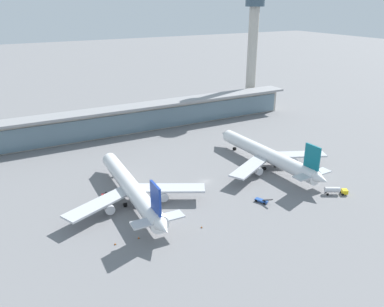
{
  "coord_description": "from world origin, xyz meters",
  "views": [
    {
      "loc": [
        -71.91,
        -121.95,
        69.3
      ],
      "look_at": [
        0.0,
        11.37,
        8.34
      ],
      "focal_mm": 35.99,
      "sensor_mm": 36.0,
      "label": 1
    }
  ],
  "objects_px": {
    "service_truck_near_nose_red": "(106,195)",
    "control_tower": "(253,44)",
    "airliner_left_stand": "(132,189)",
    "service_truck_under_wing_blue": "(262,201)",
    "service_truck_mid_apron_yellow": "(335,190)",
    "safety_cone_alpha": "(139,238)",
    "safety_cone_charlie": "(202,227)",
    "airliner_centre_stand": "(268,155)",
    "safety_cone_bravo": "(115,244)"
  },
  "relations": [
    {
      "from": "service_truck_near_nose_red",
      "to": "service_truck_mid_apron_yellow",
      "type": "distance_m",
      "value": 87.02
    },
    {
      "from": "service_truck_near_nose_red",
      "to": "control_tower",
      "type": "xyz_separation_m",
      "value": [
        123.76,
        78.55,
        41.23
      ]
    },
    {
      "from": "control_tower",
      "to": "safety_cone_alpha",
      "type": "height_order",
      "value": "control_tower"
    },
    {
      "from": "safety_cone_alpha",
      "to": "service_truck_under_wing_blue",
      "type": "bearing_deg",
      "value": 0.02
    },
    {
      "from": "service_truck_near_nose_red",
      "to": "safety_cone_charlie",
      "type": "distance_m",
      "value": 41.31
    },
    {
      "from": "safety_cone_bravo",
      "to": "service_truck_near_nose_red",
      "type": "bearing_deg",
      "value": 78.48
    },
    {
      "from": "service_truck_mid_apron_yellow",
      "to": "airliner_left_stand",
      "type": "bearing_deg",
      "value": 156.51
    },
    {
      "from": "service_truck_near_nose_red",
      "to": "service_truck_mid_apron_yellow",
      "type": "bearing_deg",
      "value": -26.76
    },
    {
      "from": "service_truck_mid_apron_yellow",
      "to": "safety_cone_alpha",
      "type": "relative_size",
      "value": 12.28
    },
    {
      "from": "service_truck_under_wing_blue",
      "to": "airliner_left_stand",
      "type": "bearing_deg",
      "value": 151.6
    },
    {
      "from": "safety_cone_alpha",
      "to": "service_truck_near_nose_red",
      "type": "bearing_deg",
      "value": 92.21
    },
    {
      "from": "service_truck_under_wing_blue",
      "to": "safety_cone_charlie",
      "type": "xyz_separation_m",
      "value": [
        -27.75,
        -4.1,
        -0.49
      ]
    },
    {
      "from": "airliner_centre_stand",
      "to": "safety_cone_charlie",
      "type": "xyz_separation_m",
      "value": [
        -49.84,
        -28.54,
        -5.4
      ]
    },
    {
      "from": "airliner_left_stand",
      "to": "safety_cone_alpha",
      "type": "distance_m",
      "value": 24.03
    },
    {
      "from": "airliner_centre_stand",
      "to": "service_truck_mid_apron_yellow",
      "type": "relative_size",
      "value": 7.93
    },
    {
      "from": "airliner_left_stand",
      "to": "airliner_centre_stand",
      "type": "distance_m",
      "value": 63.79
    },
    {
      "from": "service_truck_near_nose_red",
      "to": "safety_cone_bravo",
      "type": "bearing_deg",
      "value": -101.52
    },
    {
      "from": "service_truck_mid_apron_yellow",
      "to": "safety_cone_charlie",
      "type": "xyz_separation_m",
      "value": [
        -56.27,
        3.86,
        -1.39
      ]
    },
    {
      "from": "service_truck_under_wing_blue",
      "to": "safety_cone_bravo",
      "type": "distance_m",
      "value": 55.49
    },
    {
      "from": "airliner_centre_stand",
      "to": "service_truck_near_nose_red",
      "type": "height_order",
      "value": "airliner_centre_stand"
    },
    {
      "from": "safety_cone_charlie",
      "to": "service_truck_near_nose_red",
      "type": "bearing_deg",
      "value": 121.25
    },
    {
      "from": "service_truck_under_wing_blue",
      "to": "service_truck_mid_apron_yellow",
      "type": "bearing_deg",
      "value": -15.61
    },
    {
      "from": "service_truck_mid_apron_yellow",
      "to": "safety_cone_alpha",
      "type": "bearing_deg",
      "value": 174.07
    },
    {
      "from": "safety_cone_charlie",
      "to": "airliner_left_stand",
      "type": "bearing_deg",
      "value": 117.59
    },
    {
      "from": "airliner_centre_stand",
      "to": "airliner_left_stand",
      "type": "bearing_deg",
      "value": -178.29
    },
    {
      "from": "airliner_left_stand",
      "to": "control_tower",
      "type": "xyz_separation_m",
      "value": [
        116.24,
        87.23,
        36.39
      ]
    },
    {
      "from": "safety_cone_alpha",
      "to": "service_truck_mid_apron_yellow",
      "type": "bearing_deg",
      "value": -5.93
    },
    {
      "from": "service_truck_near_nose_red",
      "to": "control_tower",
      "type": "relative_size",
      "value": 0.04
    },
    {
      "from": "airliner_centre_stand",
      "to": "service_truck_under_wing_blue",
      "type": "distance_m",
      "value": 33.3
    },
    {
      "from": "service_truck_near_nose_red",
      "to": "service_truck_under_wing_blue",
      "type": "xyz_separation_m",
      "value": [
        49.18,
        -31.21,
        -0.07
      ]
    },
    {
      "from": "control_tower",
      "to": "service_truck_mid_apron_yellow",
      "type": "bearing_deg",
      "value": -111.37
    },
    {
      "from": "safety_cone_bravo",
      "to": "safety_cone_alpha",
      "type": "bearing_deg",
      "value": -2.59
    },
    {
      "from": "airliner_left_stand",
      "to": "control_tower",
      "type": "bearing_deg",
      "value": 36.88
    },
    {
      "from": "safety_cone_alpha",
      "to": "safety_cone_charlie",
      "type": "xyz_separation_m",
      "value": [
        20.22,
        -4.09,
        0.0
      ]
    },
    {
      "from": "control_tower",
      "to": "airliner_centre_stand",
      "type": "bearing_deg",
      "value": -121.59
    },
    {
      "from": "service_truck_near_nose_red",
      "to": "service_truck_under_wing_blue",
      "type": "bearing_deg",
      "value": -32.4
    },
    {
      "from": "airliner_left_stand",
      "to": "service_truck_under_wing_blue",
      "type": "bearing_deg",
      "value": -28.4
    },
    {
      "from": "service_truck_under_wing_blue",
      "to": "safety_cone_bravo",
      "type": "height_order",
      "value": "service_truck_under_wing_blue"
    },
    {
      "from": "service_truck_mid_apron_yellow",
      "to": "control_tower",
      "type": "distance_m",
      "value": 132.71
    },
    {
      "from": "safety_cone_charlie",
      "to": "service_truck_mid_apron_yellow",
      "type": "bearing_deg",
      "value": -3.93
    },
    {
      "from": "safety_cone_bravo",
      "to": "safety_cone_charlie",
      "type": "height_order",
      "value": "same"
    },
    {
      "from": "airliner_left_stand",
      "to": "service_truck_mid_apron_yellow",
      "type": "bearing_deg",
      "value": -23.49
    },
    {
      "from": "service_truck_near_nose_red",
      "to": "control_tower",
      "type": "distance_m",
      "value": 152.27
    },
    {
      "from": "airliner_left_stand",
      "to": "safety_cone_charlie",
      "type": "height_order",
      "value": "airliner_left_stand"
    },
    {
      "from": "service_truck_near_nose_red",
      "to": "safety_cone_bravo",
      "type": "relative_size",
      "value": 4.19
    },
    {
      "from": "service_truck_under_wing_blue",
      "to": "safety_cone_alpha",
      "type": "xyz_separation_m",
      "value": [
        -47.98,
        -0.02,
        -0.49
      ]
    },
    {
      "from": "service_truck_under_wing_blue",
      "to": "service_truck_mid_apron_yellow",
      "type": "xyz_separation_m",
      "value": [
        28.52,
        -7.97,
        0.9
      ]
    },
    {
      "from": "service_truck_mid_apron_yellow",
      "to": "airliner_centre_stand",
      "type": "bearing_deg",
      "value": 101.22
    },
    {
      "from": "airliner_centre_stand",
      "to": "safety_cone_bravo",
      "type": "bearing_deg",
      "value": -162.73
    },
    {
      "from": "service_truck_mid_apron_yellow",
      "to": "safety_cone_bravo",
      "type": "distance_m",
      "value": 84.42
    }
  ]
}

